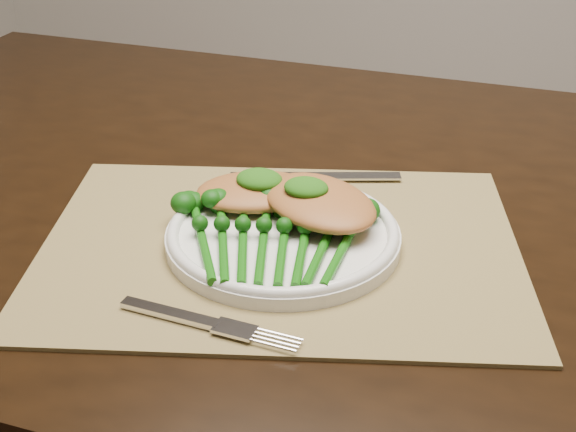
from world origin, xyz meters
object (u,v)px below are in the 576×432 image
(placemat, at_px, (280,246))
(chicken_fillet_left, at_px, (256,191))
(dining_table, at_px, (346,432))
(broccolini_bundle, at_px, (273,245))
(dinner_plate, at_px, (283,234))

(placemat, height_order, chicken_fillet_left, chicken_fillet_left)
(dining_table, height_order, placemat, placemat)
(dining_table, bearing_deg, broccolini_bundle, -104.99)
(dining_table, xyz_separation_m, dinner_plate, (-0.05, -0.13, 0.39))
(dining_table, relative_size, broccolini_bundle, 7.29)
(dining_table, xyz_separation_m, placemat, (-0.05, -0.14, 0.38))
(dining_table, relative_size, placemat, 3.21)
(chicken_fillet_left, bearing_deg, broccolini_bundle, -84.21)
(chicken_fillet_left, height_order, broccolini_bundle, chicken_fillet_left)
(dinner_plate, distance_m, chicken_fillet_left, 0.07)
(placemat, height_order, broccolini_bundle, broccolini_bundle)
(placemat, relative_size, chicken_fillet_left, 3.75)
(dining_table, bearing_deg, placemat, -109.84)
(dining_table, bearing_deg, chicken_fillet_left, -140.04)
(chicken_fillet_left, xyz_separation_m, broccolini_bundle, (0.05, -0.09, -0.01))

